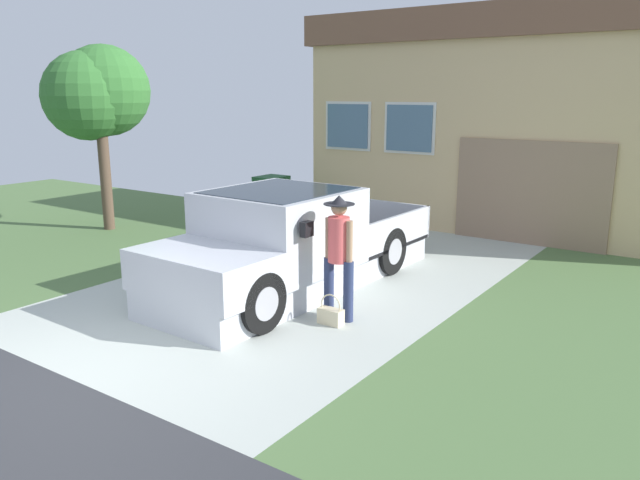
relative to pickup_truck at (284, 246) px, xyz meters
The scene contains 6 objects.
pickup_truck is the anchor object (origin of this frame).
person_with_hat 1.49m from the pickup_truck, 21.83° to the right, with size 0.46×0.41×1.70m.
handbag 1.69m from the pickup_truck, 29.19° to the right, with size 0.34×0.16×0.42m.
house_with_garage 8.34m from the pickup_truck, 81.08° to the left, with size 9.23×5.92×4.73m.
front_yard_tree 6.75m from the pickup_truck, 167.71° to the left, with size 2.05×2.32×4.02m.
wheeled_trash_bin 5.26m from the pickup_truck, 131.32° to the left, with size 0.60×0.72×1.09m.
Camera 1 is at (5.71, -3.47, 3.00)m, focal length 34.68 mm.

